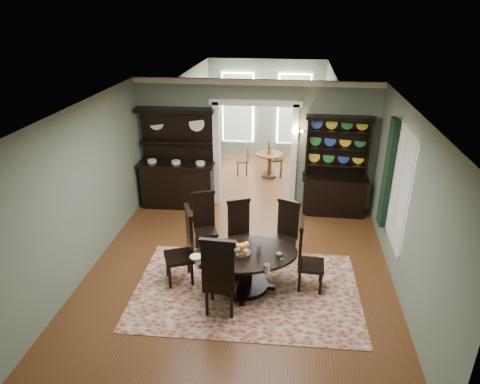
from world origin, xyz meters
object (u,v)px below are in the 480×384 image
(dining_table, at_px, (245,264))
(sideboard, at_px, (178,173))
(parlor_table, at_px, (269,162))
(welsh_dresser, at_px, (335,180))

(dining_table, relative_size, sideboard, 0.87)
(dining_table, xyz_separation_m, sideboard, (-1.97, 3.10, 0.33))
(dining_table, height_order, parlor_table, dining_table)
(dining_table, xyz_separation_m, parlor_table, (0.08, 5.17, -0.05))
(welsh_dresser, height_order, parlor_table, welsh_dresser)
(dining_table, distance_m, parlor_table, 5.17)
(welsh_dresser, bearing_deg, sideboard, -178.93)
(welsh_dresser, relative_size, parlor_table, 3.12)
(sideboard, bearing_deg, welsh_dresser, -1.52)
(parlor_table, bearing_deg, sideboard, -134.78)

